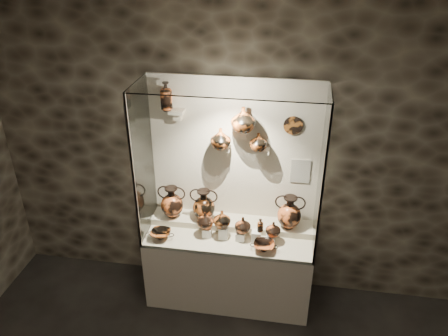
# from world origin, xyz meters

# --- Properties ---
(ceiling) EXTENTS (5.00, 5.00, 0.00)m
(ceiling) POSITION_xyz_m (0.00, 0.00, 3.20)
(ceiling) COLOR white
(ceiling) RESTS_ON wall_back
(wall_back) EXTENTS (5.00, 0.02, 3.20)m
(wall_back) POSITION_xyz_m (0.00, 2.50, 1.60)
(wall_back) COLOR black
(wall_back) RESTS_ON ground
(plinth) EXTENTS (1.70, 0.60, 0.80)m
(plinth) POSITION_xyz_m (0.00, 2.18, 0.40)
(plinth) COLOR beige
(plinth) RESTS_ON floor
(front_tier) EXTENTS (1.68, 0.58, 0.03)m
(front_tier) POSITION_xyz_m (0.00, 2.18, 0.82)
(front_tier) COLOR #BDAF92
(front_tier) RESTS_ON plinth
(rear_tier) EXTENTS (1.70, 0.25, 0.10)m
(rear_tier) POSITION_xyz_m (0.00, 2.35, 0.85)
(rear_tier) COLOR #BDAF92
(rear_tier) RESTS_ON plinth
(back_panel) EXTENTS (1.70, 0.03, 1.60)m
(back_panel) POSITION_xyz_m (0.00, 2.50, 1.60)
(back_panel) COLOR beige
(back_panel) RESTS_ON plinth
(glass_front) EXTENTS (1.70, 0.01, 1.60)m
(glass_front) POSITION_xyz_m (0.00, 1.88, 1.60)
(glass_front) COLOR white
(glass_front) RESTS_ON plinth
(glass_left) EXTENTS (0.01, 0.60, 1.60)m
(glass_left) POSITION_xyz_m (-0.85, 2.18, 1.60)
(glass_left) COLOR white
(glass_left) RESTS_ON plinth
(glass_right) EXTENTS (0.01, 0.60, 1.60)m
(glass_right) POSITION_xyz_m (0.85, 2.18, 1.60)
(glass_right) COLOR white
(glass_right) RESTS_ON plinth
(glass_top) EXTENTS (1.70, 0.60, 0.01)m
(glass_top) POSITION_xyz_m (0.00, 2.18, 2.40)
(glass_top) COLOR white
(glass_top) RESTS_ON back_panel
(frame_post_left) EXTENTS (0.02, 0.02, 1.60)m
(frame_post_left) POSITION_xyz_m (-0.84, 1.89, 1.60)
(frame_post_left) COLOR gray
(frame_post_left) RESTS_ON plinth
(frame_post_right) EXTENTS (0.02, 0.02, 1.60)m
(frame_post_right) POSITION_xyz_m (0.84, 1.89, 1.60)
(frame_post_right) COLOR gray
(frame_post_right) RESTS_ON plinth
(pedestal_a) EXTENTS (0.09, 0.09, 0.10)m
(pedestal_a) POSITION_xyz_m (-0.22, 2.13, 0.88)
(pedestal_a) COLOR silver
(pedestal_a) RESTS_ON front_tier
(pedestal_b) EXTENTS (0.09, 0.09, 0.13)m
(pedestal_b) POSITION_xyz_m (-0.05, 2.13, 0.90)
(pedestal_b) COLOR silver
(pedestal_b) RESTS_ON front_tier
(pedestal_c) EXTENTS (0.09, 0.09, 0.09)m
(pedestal_c) POSITION_xyz_m (0.12, 2.13, 0.88)
(pedestal_c) COLOR silver
(pedestal_c) RESTS_ON front_tier
(pedestal_d) EXTENTS (0.09, 0.09, 0.12)m
(pedestal_d) POSITION_xyz_m (0.28, 2.13, 0.89)
(pedestal_d) COLOR silver
(pedestal_d) RESTS_ON front_tier
(pedestal_e) EXTENTS (0.09, 0.09, 0.08)m
(pedestal_e) POSITION_xyz_m (0.42, 2.13, 0.87)
(pedestal_e) COLOR silver
(pedestal_e) RESTS_ON front_tier
(bracket_ul) EXTENTS (0.14, 0.12, 0.04)m
(bracket_ul) POSITION_xyz_m (-0.55, 2.42, 2.05)
(bracket_ul) COLOR beige
(bracket_ul) RESTS_ON back_panel
(bracket_ca) EXTENTS (0.14, 0.12, 0.04)m
(bracket_ca) POSITION_xyz_m (-0.10, 2.42, 1.70)
(bracket_ca) COLOR beige
(bracket_ca) RESTS_ON back_panel
(bracket_cb) EXTENTS (0.10, 0.12, 0.04)m
(bracket_cb) POSITION_xyz_m (0.10, 2.42, 1.90)
(bracket_cb) COLOR beige
(bracket_cb) RESTS_ON back_panel
(bracket_cc) EXTENTS (0.14, 0.12, 0.04)m
(bracket_cc) POSITION_xyz_m (0.28, 2.42, 1.70)
(bracket_cc) COLOR beige
(bracket_cc) RESTS_ON back_panel
(amphora_left) EXTENTS (0.34, 0.34, 0.35)m
(amphora_left) POSITION_xyz_m (-0.63, 2.33, 1.08)
(amphora_left) COLOR #D35D28
(amphora_left) RESTS_ON rear_tier
(amphora_mid) EXTENTS (0.34, 0.34, 0.35)m
(amphora_mid) POSITION_xyz_m (-0.29, 2.33, 1.07)
(amphora_mid) COLOR #A14B1C
(amphora_mid) RESTS_ON rear_tier
(amphora_right) EXTENTS (0.34, 0.34, 0.36)m
(amphora_right) POSITION_xyz_m (0.59, 2.33, 1.08)
(amphora_right) COLOR #D35D28
(amphora_right) RESTS_ON rear_tier
(jug_a) EXTENTS (0.21, 0.21, 0.18)m
(jug_a) POSITION_xyz_m (-0.24, 2.15, 1.02)
(jug_a) COLOR #D35D28
(jug_a) RESTS_ON pedestal_a
(jug_b) EXTENTS (0.23, 0.23, 0.18)m
(jug_b) POSITION_xyz_m (-0.07, 2.15, 1.05)
(jug_b) COLOR #A14B1C
(jug_b) RESTS_ON pedestal_b
(jug_c) EXTENTS (0.21, 0.21, 0.17)m
(jug_c) POSITION_xyz_m (0.14, 2.15, 1.00)
(jug_c) COLOR #D35D28
(jug_c) RESTS_ON pedestal_c
(jug_e) EXTENTS (0.20, 0.20, 0.16)m
(jug_e) POSITION_xyz_m (0.44, 2.15, 0.99)
(jug_e) COLOR #D35D28
(jug_e) RESTS_ON pedestal_e
(lekythos_small) EXTENTS (0.09, 0.09, 0.16)m
(lekythos_small) POSITION_xyz_m (0.31, 2.13, 1.03)
(lekythos_small) COLOR #A14B1C
(lekythos_small) RESTS_ON pedestal_d
(kylix_left) EXTENTS (0.31, 0.29, 0.10)m
(kylix_left) POSITION_xyz_m (-0.68, 2.03, 0.88)
(kylix_left) COLOR #A14B1C
(kylix_left) RESTS_ON front_tier
(kylix_right) EXTENTS (0.29, 0.26, 0.10)m
(kylix_right) POSITION_xyz_m (0.37, 2.00, 0.88)
(kylix_right) COLOR #D35D28
(kylix_right) RESTS_ON front_tier
(lekythos_tall) EXTENTS (0.13, 0.13, 0.31)m
(lekythos_tall) POSITION_xyz_m (-0.64, 2.39, 2.22)
(lekythos_tall) COLOR #D35D28
(lekythos_tall) RESTS_ON bracket_ul
(ovoid_vase_a) EXTENTS (0.24, 0.24, 0.21)m
(ovoid_vase_a) POSITION_xyz_m (-0.12, 2.37, 1.82)
(ovoid_vase_a) COLOR #A14B1C
(ovoid_vase_a) RESTS_ON bracket_ca
(ovoid_vase_b) EXTENTS (0.26, 0.26, 0.24)m
(ovoid_vase_b) POSITION_xyz_m (0.10, 2.36, 2.04)
(ovoid_vase_b) COLOR #A14B1C
(ovoid_vase_b) RESTS_ON bracket_cb
(ovoid_vase_c) EXTENTS (0.21, 0.21, 0.18)m
(ovoid_vase_c) POSITION_xyz_m (0.24, 2.39, 1.81)
(ovoid_vase_c) COLOR #A14B1C
(ovoid_vase_c) RESTS_ON bracket_cc
(wall_plate) EXTENTS (0.18, 0.02, 0.18)m
(wall_plate) POSITION_xyz_m (0.56, 2.47, 1.96)
(wall_plate) COLOR #9A531E
(wall_plate) RESTS_ON back_panel
(info_placard) EXTENTS (0.19, 0.01, 0.26)m
(info_placard) POSITION_xyz_m (0.67, 2.47, 1.48)
(info_placard) COLOR beige
(info_placard) RESTS_ON back_panel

